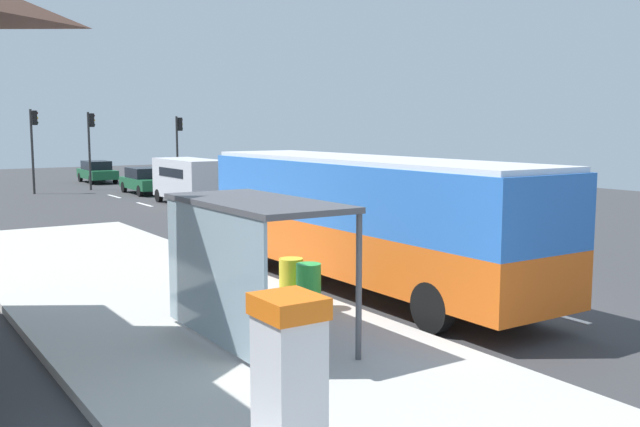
{
  "coord_description": "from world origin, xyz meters",
  "views": [
    {
      "loc": [
        -11.9,
        -10.72,
        3.96
      ],
      "look_at": [
        -1.0,
        5.89,
        1.5
      ],
      "focal_mm": 39.85,
      "sensor_mm": 36.0,
      "label": 1
    }
  ],
  "objects_px": {
    "sedan_near": "(97,171)",
    "ticket_machine": "(289,379)",
    "white_van": "(190,178)",
    "traffic_light_median": "(91,138)",
    "recycling_bin_green": "(309,286)",
    "traffic_light_near_side": "(179,140)",
    "traffic_light_far_side": "(33,138)",
    "bus": "(363,214)",
    "bus_shelter": "(240,234)",
    "recycling_bin_yellow": "(291,280)",
    "sedan_far": "(145,180)"
  },
  "relations": [
    {
      "from": "recycling_bin_green",
      "to": "sedan_far",
      "type": "bearing_deg",
      "value": 77.04
    },
    {
      "from": "white_van",
      "to": "recycling_bin_green",
      "type": "distance_m",
      "value": 22.26
    },
    {
      "from": "ticket_machine",
      "to": "sedan_far",
      "type": "bearing_deg",
      "value": 73.04
    },
    {
      "from": "bus",
      "to": "traffic_light_near_side",
      "type": "height_order",
      "value": "traffic_light_near_side"
    },
    {
      "from": "bus",
      "to": "bus_shelter",
      "type": "bearing_deg",
      "value": -149.79
    },
    {
      "from": "sedan_near",
      "to": "bus_shelter",
      "type": "xyz_separation_m",
      "value": [
        -8.71,
        -39.32,
        1.31
      ]
    },
    {
      "from": "bus",
      "to": "traffic_light_median",
      "type": "height_order",
      "value": "traffic_light_median"
    },
    {
      "from": "recycling_bin_green",
      "to": "traffic_light_near_side",
      "type": "height_order",
      "value": "traffic_light_near_side"
    },
    {
      "from": "recycling_bin_green",
      "to": "traffic_light_near_side",
      "type": "distance_m",
      "value": 32.42
    },
    {
      "from": "traffic_light_far_side",
      "to": "bus_shelter",
      "type": "bearing_deg",
      "value": -95.75
    },
    {
      "from": "sedan_near",
      "to": "sedan_far",
      "type": "height_order",
      "value": "same"
    },
    {
      "from": "bus",
      "to": "traffic_light_far_side",
      "type": "height_order",
      "value": "traffic_light_far_side"
    },
    {
      "from": "recycling_bin_green",
      "to": "traffic_light_far_side",
      "type": "xyz_separation_m",
      "value": [
        1.1,
        31.64,
        2.62
      ]
    },
    {
      "from": "traffic_light_far_side",
      "to": "ticket_machine",
      "type": "bearing_deg",
      "value": -97.54
    },
    {
      "from": "sedan_near",
      "to": "bus_shelter",
      "type": "height_order",
      "value": "bus_shelter"
    },
    {
      "from": "sedan_far",
      "to": "traffic_light_median",
      "type": "xyz_separation_m",
      "value": [
        -1.9,
        4.2,
        2.42
      ]
    },
    {
      "from": "bus_shelter",
      "to": "sedan_far",
      "type": "bearing_deg",
      "value": 73.55
    },
    {
      "from": "bus",
      "to": "traffic_light_median",
      "type": "distance_m",
      "value": 31.08
    },
    {
      "from": "white_van",
      "to": "traffic_light_median",
      "type": "height_order",
      "value": "traffic_light_median"
    },
    {
      "from": "recycling_bin_yellow",
      "to": "traffic_light_near_side",
      "type": "relative_size",
      "value": 0.21
    },
    {
      "from": "recycling_bin_yellow",
      "to": "white_van",
      "type": "bearing_deg",
      "value": 72.75
    },
    {
      "from": "ticket_machine",
      "to": "recycling_bin_yellow",
      "type": "xyz_separation_m",
      "value": [
        3.84,
        6.36,
        -0.52
      ]
    },
    {
      "from": "white_van",
      "to": "traffic_light_far_side",
      "type": "xyz_separation_m",
      "value": [
        -5.3,
        10.33,
        1.94
      ]
    },
    {
      "from": "bus",
      "to": "traffic_light_far_side",
      "type": "distance_m",
      "value": 30.24
    },
    {
      "from": "traffic_light_far_side",
      "to": "traffic_light_median",
      "type": "bearing_deg",
      "value": 12.87
    },
    {
      "from": "ticket_machine",
      "to": "traffic_light_median",
      "type": "relative_size",
      "value": 0.4
    },
    {
      "from": "white_van",
      "to": "bus_shelter",
      "type": "relative_size",
      "value": 1.3
    },
    {
      "from": "traffic_light_median",
      "to": "white_van",
      "type": "bearing_deg",
      "value": -80.82
    },
    {
      "from": "ticket_machine",
      "to": "traffic_light_far_side",
      "type": "bearing_deg",
      "value": 82.46
    },
    {
      "from": "sedan_near",
      "to": "ticket_machine",
      "type": "xyz_separation_m",
      "value": [
        -10.34,
        -43.7,
        0.38
      ]
    },
    {
      "from": "recycling_bin_green",
      "to": "bus_shelter",
      "type": "relative_size",
      "value": 0.24
    },
    {
      "from": "sedan_near",
      "to": "ticket_machine",
      "type": "height_order",
      "value": "ticket_machine"
    },
    {
      "from": "sedan_far",
      "to": "traffic_light_median",
      "type": "height_order",
      "value": "traffic_light_median"
    },
    {
      "from": "bus_shelter",
      "to": "bus",
      "type": "bearing_deg",
      "value": 30.21
    },
    {
      "from": "recycling_bin_yellow",
      "to": "traffic_light_far_side",
      "type": "height_order",
      "value": "traffic_light_far_side"
    },
    {
      "from": "white_van",
      "to": "sedan_near",
      "type": "bearing_deg",
      "value": 89.65
    },
    {
      "from": "white_van",
      "to": "recycling_bin_yellow",
      "type": "distance_m",
      "value": 21.6
    },
    {
      "from": "white_van",
      "to": "bus_shelter",
      "type": "xyz_separation_m",
      "value": [
        -8.61,
        -22.59,
        0.75
      ]
    },
    {
      "from": "ticket_machine",
      "to": "recycling_bin_green",
      "type": "distance_m",
      "value": 6.85
    },
    {
      "from": "bus",
      "to": "bus_shelter",
      "type": "xyz_separation_m",
      "value": [
        -4.7,
        -2.74,
        0.25
      ]
    },
    {
      "from": "white_van",
      "to": "traffic_light_near_side",
      "type": "distance_m",
      "value": 10.23
    },
    {
      "from": "sedan_near",
      "to": "traffic_light_far_side",
      "type": "bearing_deg",
      "value": -130.15
    },
    {
      "from": "sedan_near",
      "to": "traffic_light_median",
      "type": "xyz_separation_m",
      "value": [
        -1.9,
        -5.6,
        2.42
      ]
    },
    {
      "from": "white_van",
      "to": "traffic_light_near_side",
      "type": "bearing_deg",
      "value": 70.87
    },
    {
      "from": "traffic_light_far_side",
      "to": "traffic_light_median",
      "type": "distance_m",
      "value": 3.59
    },
    {
      "from": "recycling_bin_green",
      "to": "traffic_light_far_side",
      "type": "relative_size",
      "value": 0.19
    },
    {
      "from": "recycling_bin_yellow",
      "to": "sedan_far",
      "type": "bearing_deg",
      "value": 76.72
    },
    {
      "from": "white_van",
      "to": "traffic_light_near_side",
      "type": "relative_size",
      "value": 1.14
    },
    {
      "from": "sedan_near",
      "to": "sedan_far",
      "type": "distance_m",
      "value": 9.8
    },
    {
      "from": "traffic_light_near_side",
      "to": "sedan_far",
      "type": "bearing_deg",
      "value": -140.96
    }
  ]
}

